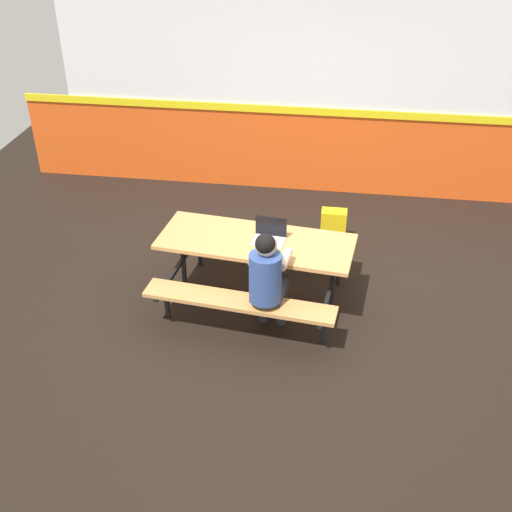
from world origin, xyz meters
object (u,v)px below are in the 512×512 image
at_px(picnic_table_main, 256,254).
at_px(laptop_silver, 269,236).
at_px(backpack_dark, 333,227).
at_px(student_nearer, 267,277).

bearing_deg(picnic_table_main, laptop_silver, 9.97).
relative_size(picnic_table_main, backpack_dark, 4.59).
distance_m(picnic_table_main, student_nearer, 0.63).
distance_m(picnic_table_main, laptop_silver, 0.25).
distance_m(student_nearer, backpack_dark, 2.02).
relative_size(student_nearer, laptop_silver, 3.53).
bearing_deg(laptop_silver, backpack_dark, 64.26).
distance_m(student_nearer, laptop_silver, 0.61).
xyz_separation_m(student_nearer, laptop_silver, (-0.06, 0.60, 0.08)).
xyz_separation_m(picnic_table_main, student_nearer, (0.19, -0.58, 0.13)).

